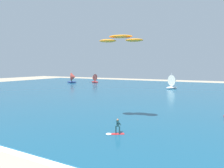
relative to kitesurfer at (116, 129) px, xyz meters
The scene contains 7 objects.
ocean 37.41m from the kitesurfer, 93.58° to the left, with size 160.00×90.00×0.10m, color navy.
shoreline_foam 7.40m from the kitesurfer, 100.99° to the right, with size 66.00×2.28×0.01m, color white.
kitesurfer is the anchor object (origin of this frame).
kite 10.52m from the kitesurfer, 107.90° to the left, with size 5.57×3.12×0.81m.
sailboat_outermost 70.55m from the kitesurfer, 125.02° to the left, with size 3.85×3.28×4.46m.
sailboat_far_right 71.25m from the kitesurfer, 132.42° to the left, with size 4.49×4.02×5.04m.
sailboat_leading 48.97m from the kitesurfer, 94.63° to the left, with size 4.30×4.54×5.06m.
Camera 1 is at (11.98, -5.41, 7.25)m, focal length 32.87 mm.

